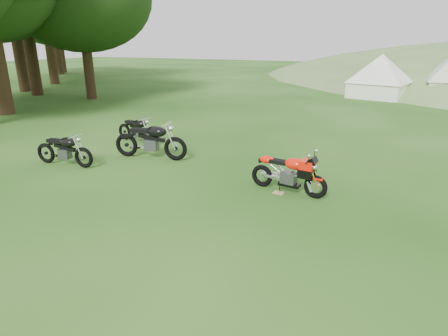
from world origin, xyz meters
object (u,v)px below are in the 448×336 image
at_px(tent_left, 380,76).
at_px(vintage_moto_d, 136,129).
at_px(plywood_board, 279,193).
at_px(vintage_moto_a, 150,139).
at_px(sport_motorcycle, 288,170).
at_px(vintage_moto_b, 64,149).

bearing_deg(tent_left, vintage_moto_d, -100.80).
bearing_deg(vintage_moto_d, plywood_board, -10.41).
height_order(vintage_moto_a, vintage_moto_d, vintage_moto_a).
bearing_deg(sport_motorcycle, vintage_moto_b, -165.33).
relative_size(vintage_moto_d, tent_left, 0.59).
bearing_deg(plywood_board, vintage_moto_b, -173.67).
distance_m(sport_motorcycle, vintage_moto_b, 6.08).
height_order(sport_motorcycle, plywood_board, sport_motorcycle).
bearing_deg(vintage_moto_d, sport_motorcycle, -8.56).
xyz_separation_m(vintage_moto_a, tent_left, (4.84, 16.22, 0.72)).
relative_size(sport_motorcycle, tent_left, 0.58).
bearing_deg(tent_left, vintage_moto_b, -98.02).
bearing_deg(sport_motorcycle, tent_left, 95.24).
distance_m(vintage_moto_d, tent_left, 16.26).
xyz_separation_m(plywood_board, tent_left, (0.68, 17.13, 1.28)).
height_order(plywood_board, vintage_moto_d, vintage_moto_d).
bearing_deg(sport_motorcycle, plywood_board, -126.87).
bearing_deg(vintage_moto_a, plywood_board, -23.06).
relative_size(vintage_moto_b, vintage_moto_d, 1.02).
distance_m(vintage_moto_a, tent_left, 16.94).
height_order(sport_motorcycle, vintage_moto_a, vintage_moto_a).
bearing_deg(vintage_moto_b, plywood_board, -0.20).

